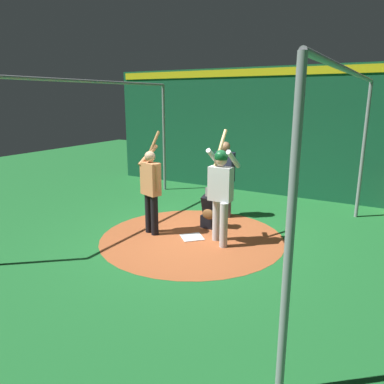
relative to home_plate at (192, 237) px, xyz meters
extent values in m
plane|color=#1E6B2D|center=(0.00, 0.00, -0.01)|extent=(26.03, 26.03, 0.00)
cylinder|color=#AD562D|center=(0.00, 0.00, -0.01)|extent=(3.67, 3.67, 0.01)
cube|color=white|center=(0.00, 0.00, 0.00)|extent=(0.59, 0.59, 0.01)
cylinder|color=#BCBCC0|center=(0.11, 0.74, 0.42)|extent=(0.15, 0.15, 0.86)
cylinder|color=#BCBCC0|center=(-0.13, 0.47, 0.42)|extent=(0.15, 0.15, 0.86)
cube|color=silver|center=(-0.01, 0.61, 1.17)|extent=(0.22, 0.44, 0.64)
cylinder|color=silver|center=(-0.11, 0.81, 1.63)|extent=(0.52, 0.09, 0.40)
cylinder|color=silver|center=(-0.11, 0.41, 1.63)|extent=(0.52, 0.09, 0.40)
sphere|color=tan|center=(-0.01, 0.61, 1.62)|extent=(0.22, 0.22, 0.22)
sphere|color=#0F4C23|center=(-0.01, 0.61, 1.68)|extent=(0.25, 0.25, 0.25)
cylinder|color=tan|center=(-0.23, 0.48, 1.77)|extent=(0.54, 0.06, 0.73)
cube|color=black|center=(-0.79, 0.07, 0.13)|extent=(0.40, 0.40, 0.28)
cube|color=black|center=(-0.75, 0.07, 0.48)|extent=(0.30, 0.40, 0.46)
sphere|color=beige|center=(-0.73, 0.07, 0.80)|extent=(0.21, 0.21, 0.21)
cube|color=gray|center=(-0.63, 0.07, 0.80)|extent=(0.03, 0.19, 0.19)
ellipsoid|color=brown|center=(-0.47, 0.13, 0.37)|extent=(0.12, 0.28, 0.22)
cylinder|color=#4C4C51|center=(-1.55, 0.08, 0.42)|extent=(0.15, 0.15, 0.86)
cylinder|color=#4C4C51|center=(-1.55, -0.12, 0.42)|extent=(0.15, 0.15, 0.86)
cube|color=#1E2338|center=(-1.55, -0.02, 1.19)|extent=(0.22, 0.42, 0.68)
cylinder|color=#1E2338|center=(-1.55, 0.19, 1.24)|extent=(0.09, 0.09, 0.57)
cylinder|color=#1E2338|center=(-1.55, -0.22, 1.24)|extent=(0.09, 0.09, 0.57)
sphere|color=#9E704C|center=(-1.55, -0.02, 1.65)|extent=(0.22, 0.22, 0.22)
cylinder|color=black|center=(0.22, -0.75, 0.40)|extent=(0.15, 0.15, 0.83)
cylinder|color=black|center=(0.16, -0.94, 0.40)|extent=(0.15, 0.15, 0.83)
cube|color=#E08C57|center=(0.19, -0.84, 1.15)|extent=(0.34, 0.47, 0.66)
cylinder|color=#E08C57|center=(0.26, -0.65, 1.20)|extent=(0.09, 0.09, 0.55)
cylinder|color=#E08C57|center=(0.04, -1.01, 1.59)|extent=(0.49, 0.23, 0.43)
sphere|color=tan|center=(0.19, -0.84, 1.60)|extent=(0.21, 0.21, 0.21)
cylinder|color=olive|center=(-0.04, -0.98, 1.70)|extent=(0.46, 0.20, 0.74)
cube|color=#145133|center=(-4.24, 0.00, 1.77)|extent=(0.20, 10.03, 3.56)
cube|color=yellow|center=(-4.13, 0.00, 3.40)|extent=(0.03, 9.83, 0.20)
cylinder|color=gray|center=(-3.08, -2.71, 1.53)|extent=(0.08, 0.08, 3.08)
cylinder|color=gray|center=(-3.08, 2.71, 1.53)|extent=(0.08, 0.08, 3.08)
cylinder|color=gray|center=(3.08, 2.71, 1.53)|extent=(0.08, 0.08, 3.08)
cylinder|color=gray|center=(0.00, -2.71, 3.07)|extent=(6.16, 0.07, 0.07)
cylinder|color=gray|center=(0.00, 2.71, 3.07)|extent=(6.16, 0.07, 0.07)
camera|label=1|loc=(6.04, 3.43, 2.73)|focal=34.45mm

